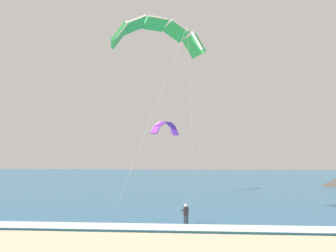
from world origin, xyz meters
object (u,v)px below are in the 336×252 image
(kitesurfer, at_px, (186,214))
(kite_distant, at_px, (165,126))
(surfboard, at_px, (186,227))
(kite_primary, at_px, (157,32))

(kitesurfer, distance_m, kite_distant, 28.04)
(kitesurfer, bearing_deg, kite_distant, 98.87)
(surfboard, distance_m, kitesurfer, 0.91)
(kitesurfer, height_order, kite_primary, kite_primary)
(surfboard, relative_size, kite_primary, 0.09)
(kite_primary, distance_m, kite_distant, 22.95)
(kitesurfer, bearing_deg, kite_primary, 120.81)
(kite_distant, bearing_deg, surfboard, -81.12)
(kitesurfer, distance_m, kite_primary, 15.92)
(surfboard, relative_size, kitesurfer, 0.86)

